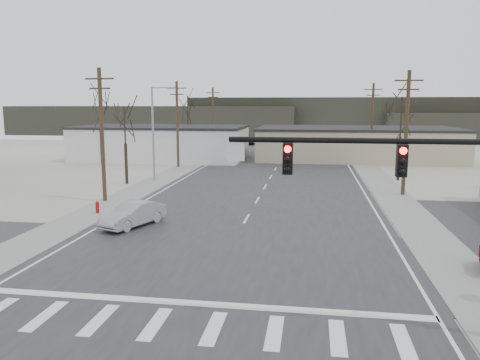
% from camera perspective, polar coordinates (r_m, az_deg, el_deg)
% --- Properties ---
extents(ground, '(140.00, 140.00, 0.00)m').
position_cam_1_polar(ground, '(22.68, -2.03, -9.63)').
color(ground, silver).
rests_on(ground, ground).
extents(main_road, '(18.00, 110.00, 0.05)m').
position_cam_1_polar(main_road, '(37.04, 2.29, -2.19)').
color(main_road, '#252628').
rests_on(main_road, ground).
extents(cross_road, '(90.00, 10.00, 0.04)m').
position_cam_1_polar(cross_road, '(22.67, -2.03, -9.59)').
color(cross_road, '#252628').
rests_on(cross_road, ground).
extents(sidewalk_left, '(3.00, 90.00, 0.06)m').
position_cam_1_polar(sidewalk_left, '(44.22, -10.74, -0.48)').
color(sidewalk_left, gray).
rests_on(sidewalk_left, ground).
extents(sidewalk_right, '(3.00, 90.00, 0.06)m').
position_cam_1_polar(sidewalk_right, '(42.24, 17.52, -1.19)').
color(sidewalk_right, gray).
rests_on(sidewalk_right, ground).
extents(traffic_signal_mast, '(8.95, 0.43, 7.20)m').
position_cam_1_polar(traffic_signal_mast, '(15.60, 22.89, -1.27)').
color(traffic_signal_mast, black).
rests_on(traffic_signal_mast, ground).
extents(fire_hydrant, '(0.24, 0.24, 0.87)m').
position_cam_1_polar(fire_hydrant, '(33.11, -17.00, -3.20)').
color(fire_hydrant, '#A50C0C').
rests_on(fire_hydrant, ground).
extents(building_left_far, '(22.30, 12.30, 4.50)m').
position_cam_1_polar(building_left_far, '(64.49, -9.44, 4.54)').
color(building_left_far, silver).
rests_on(building_left_far, ground).
extents(building_right_far, '(26.30, 14.30, 4.30)m').
position_cam_1_polar(building_right_far, '(65.57, 13.95, 4.38)').
color(building_right_far, tan).
rests_on(building_right_far, ground).
extents(upole_left_b, '(2.20, 0.30, 10.00)m').
position_cam_1_polar(upole_left_b, '(36.62, -16.48, 5.52)').
color(upole_left_b, '#463520').
rests_on(upole_left_b, ground).
extents(upole_left_c, '(2.20, 0.30, 10.00)m').
position_cam_1_polar(upole_left_c, '(55.36, -7.64, 6.92)').
color(upole_left_c, '#463520').
rests_on(upole_left_c, ground).
extents(upole_left_d, '(2.20, 0.30, 10.00)m').
position_cam_1_polar(upole_left_d, '(74.75, -3.31, 7.54)').
color(upole_left_d, '#463520').
rests_on(upole_left_d, ground).
extents(upole_right_a, '(2.20, 0.30, 10.00)m').
position_cam_1_polar(upole_right_a, '(39.85, 19.60, 5.63)').
color(upole_right_a, '#463520').
rests_on(upole_right_a, ground).
extents(upole_right_b, '(2.20, 0.30, 10.00)m').
position_cam_1_polar(upole_right_b, '(61.58, 15.79, 6.87)').
color(upole_right_b, '#463520').
rests_on(upole_right_b, ground).
extents(streetlight_main, '(2.40, 0.25, 9.00)m').
position_cam_1_polar(streetlight_main, '(45.63, -10.33, 6.22)').
color(streetlight_main, gray).
rests_on(streetlight_main, ground).
extents(tree_left_near, '(3.30, 3.30, 7.35)m').
position_cam_1_polar(tree_left_near, '(44.53, -13.87, 6.22)').
color(tree_left_near, '#30291D').
rests_on(tree_left_near, ground).
extents(tree_right_mid, '(3.74, 3.74, 8.33)m').
position_cam_1_polar(tree_right_mid, '(47.86, 19.05, 7.01)').
color(tree_right_mid, '#30291D').
rests_on(tree_right_mid, ground).
extents(tree_left_far, '(3.96, 3.96, 8.82)m').
position_cam_1_polar(tree_left_far, '(69.48, -6.39, 8.25)').
color(tree_left_far, '#30291D').
rests_on(tree_left_far, ground).
extents(tree_right_far, '(3.52, 3.52, 7.84)m').
position_cam_1_polar(tree_right_far, '(73.93, 17.40, 7.40)').
color(tree_right_far, '#30291D').
rests_on(tree_right_far, ground).
extents(tree_left_mid, '(3.96, 3.96, 8.82)m').
position_cam_1_polar(tree_left_mid, '(60.94, -16.73, 7.81)').
color(tree_left_mid, '#30291D').
rests_on(tree_left_mid, ground).
extents(hill_left, '(70.00, 18.00, 7.00)m').
position_cam_1_polar(hill_left, '(119.70, -10.40, 7.18)').
color(hill_left, '#333026').
rests_on(hill_left, ground).
extents(hill_center, '(80.00, 18.00, 9.00)m').
position_cam_1_polar(hill_center, '(117.64, 14.19, 7.51)').
color(hill_center, '#333026').
rests_on(hill_center, ground).
extents(sedan_crossing, '(3.09, 4.68, 1.46)m').
position_cam_1_polar(sedan_crossing, '(29.03, -12.91, -4.08)').
color(sedan_crossing, '#9AA0A4').
rests_on(sedan_crossing, main_road).
extents(car_far_a, '(2.34, 5.27, 1.50)m').
position_cam_1_polar(car_far_a, '(65.67, 9.49, 3.34)').
color(car_far_a, black).
rests_on(car_far_a, main_road).
extents(car_far_b, '(3.05, 4.70, 1.49)m').
position_cam_1_polar(car_far_b, '(87.09, 1.17, 4.86)').
color(car_far_b, black).
rests_on(car_far_b, main_road).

